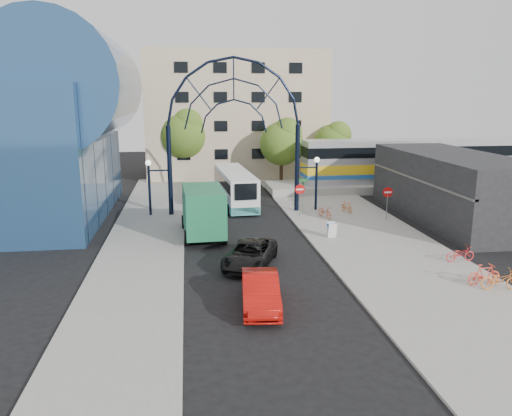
{
  "coord_description": "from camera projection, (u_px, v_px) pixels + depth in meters",
  "views": [
    {
      "loc": [
        -3.61,
        -24.54,
        9.3
      ],
      "look_at": [
        0.6,
        6.0,
        2.25
      ],
      "focal_mm": 35.0,
      "sensor_mm": 36.0,
      "label": 1
    }
  ],
  "objects": [
    {
      "name": "transit_hall",
      "position": [
        29.0,
        130.0,
        37.2
      ],
      "size": [
        16.5,
        18.0,
        14.5
      ],
      "color": "navy",
      "rests_on": "ground"
    },
    {
      "name": "sidewalk_east",
      "position": [
        378.0,
        246.0,
        31.16
      ],
      "size": [
        8.0,
        56.0,
        0.12
      ],
      "primitive_type": "cube",
      "color": "gray",
      "rests_on": "ground"
    },
    {
      "name": "apartment_block",
      "position": [
        234.0,
        114.0,
        58.73
      ],
      "size": [
        20.0,
        12.1,
        14.0
      ],
      "color": "tan",
      "rests_on": "ground"
    },
    {
      "name": "bike_near_a",
      "position": [
        325.0,
        212.0,
        37.89
      ],
      "size": [
        1.09,
        1.89,
        0.94
      ],
      "primitive_type": "imported",
      "rotation": [
        0.0,
        0.0,
        0.28
      ],
      "color": "#DB542B",
      "rests_on": "sidewalk_east"
    },
    {
      "name": "black_suv",
      "position": [
        250.0,
        254.0,
        27.5
      ],
      "size": [
        3.95,
        5.47,
        1.38
      ],
      "primitive_type": "imported",
      "rotation": [
        0.0,
        0.0,
        -0.37
      ],
      "color": "black",
      "rests_on": "ground"
    },
    {
      "name": "gateway_arch",
      "position": [
        234.0,
        104.0,
        37.86
      ],
      "size": [
        13.64,
        0.44,
        12.1
      ],
      "color": "black",
      "rests_on": "ground"
    },
    {
      "name": "train_car",
      "position": [
        427.0,
        160.0,
        49.51
      ],
      "size": [
        25.1,
        3.05,
        4.2
      ],
      "color": "#B7B7BC",
      "rests_on": "train_platform"
    },
    {
      "name": "bike_far_a",
      "position": [
        460.0,
        254.0,
        27.96
      ],
      "size": [
        1.73,
        0.68,
        0.89
      ],
      "primitive_type": "imported",
      "rotation": [
        0.0,
        0.0,
        1.62
      ],
      "color": "red",
      "rests_on": "sidewalk_east"
    },
    {
      "name": "street_name_sign",
      "position": [
        303.0,
        189.0,
        38.63
      ],
      "size": [
        0.7,
        0.7,
        2.8
      ],
      "color": "slate",
      "rests_on": "sidewalk_east"
    },
    {
      "name": "ground",
      "position": [
        260.0,
        275.0,
        26.25
      ],
      "size": [
        120.0,
        120.0,
        0.0
      ],
      "primitive_type": "plane",
      "color": "black",
      "rests_on": "ground"
    },
    {
      "name": "sandwich_board",
      "position": [
        332.0,
        228.0,
        32.6
      ],
      "size": [
        0.55,
        0.61,
        0.99
      ],
      "color": "white",
      "rests_on": "sidewalk_east"
    },
    {
      "name": "do_not_enter_sign",
      "position": [
        388.0,
        195.0,
        36.93
      ],
      "size": [
        0.76,
        0.07,
        2.48
      ],
      "color": "slate",
      "rests_on": "sidewalk_east"
    },
    {
      "name": "city_bus",
      "position": [
        235.0,
        187.0,
        43.0
      ],
      "size": [
        3.03,
        10.61,
        2.88
      ],
      "rotation": [
        0.0,
        0.0,
        0.07
      ],
      "color": "white",
      "rests_on": "ground"
    },
    {
      "name": "plaza_west",
      "position": [
        144.0,
        246.0,
        31.16
      ],
      "size": [
        5.0,
        50.0,
        0.12
      ],
      "primitive_type": "cube",
      "color": "gray",
      "rests_on": "ground"
    },
    {
      "name": "commercial_block_east",
      "position": [
        451.0,
        187.0,
        37.48
      ],
      "size": [
        6.0,
        16.0,
        5.0
      ],
      "primitive_type": "cube",
      "color": "black",
      "rests_on": "ground"
    },
    {
      "name": "tree_north_b",
      "position": [
        184.0,
        133.0,
        53.46
      ],
      "size": [
        5.12,
        5.12,
        8.0
      ],
      "color": "#382314",
      "rests_on": "ground"
    },
    {
      "name": "bike_near_b",
      "position": [
        347.0,
        206.0,
        39.62
      ],
      "size": [
        0.85,
        1.63,
        0.94
      ],
      "primitive_type": "imported",
      "rotation": [
        0.0,
        0.0,
        0.28
      ],
      "color": "orange",
      "rests_on": "sidewalk_east"
    },
    {
      "name": "bike_far_c",
      "position": [
        500.0,
        279.0,
        23.93
      ],
      "size": [
        1.96,
        0.87,
        0.99
      ],
      "primitive_type": "imported",
      "rotation": [
        0.0,
        0.0,
        1.46
      ],
      "color": "orange",
      "rests_on": "sidewalk_east"
    },
    {
      "name": "train_platform",
      "position": [
        425.0,
        185.0,
        50.07
      ],
      "size": [
        32.0,
        5.0,
        0.8
      ],
      "primitive_type": "cube",
      "color": "gray",
      "rests_on": "ground"
    },
    {
      "name": "tree_north_a",
      "position": [
        283.0,
        141.0,
        51.07
      ],
      "size": [
        4.48,
        4.48,
        7.0
      ],
      "color": "#382314",
      "rests_on": "ground"
    },
    {
      "name": "stop_sign",
      "position": [
        300.0,
        192.0,
        38.03
      ],
      "size": [
        0.8,
        0.07,
        2.5
      ],
      "color": "slate",
      "rests_on": "sidewalk_east"
    },
    {
      "name": "green_truck",
      "position": [
        203.0,
        211.0,
        33.2
      ],
      "size": [
        2.9,
        6.88,
        3.42
      ],
      "rotation": [
        0.0,
        0.0,
        0.05
      ],
      "color": "black",
      "rests_on": "ground"
    },
    {
      "name": "tree_north_c",
      "position": [
        334.0,
        142.0,
        53.88
      ],
      "size": [
        4.16,
        4.16,
        6.5
      ],
      "color": "#382314",
      "rests_on": "ground"
    },
    {
      "name": "bike_far_b",
      "position": [
        484.0,
        274.0,
        24.52
      ],
      "size": [
        1.79,
        0.62,
        1.06
      ],
      "primitive_type": "imported",
      "rotation": [
        0.0,
        0.0,
        1.64
      ],
      "color": "#EF462F",
      "rests_on": "sidewalk_east"
    },
    {
      "name": "red_sedan",
      "position": [
        260.0,
        291.0,
        22.15
      ],
      "size": [
        2.01,
        4.73,
        1.52
      ],
      "primitive_type": "imported",
      "rotation": [
        0.0,
        0.0,
        -0.09
      ],
      "color": "#B10F0A",
      "rests_on": "ground"
    }
  ]
}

